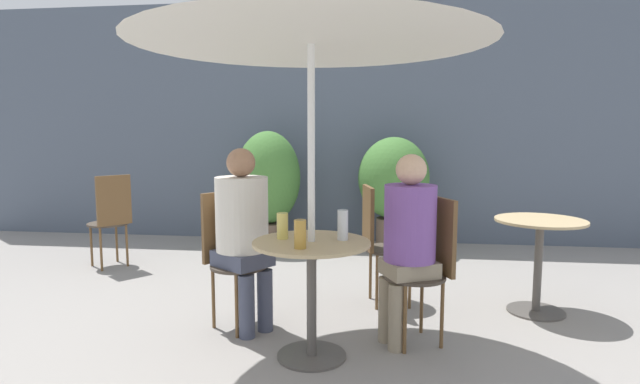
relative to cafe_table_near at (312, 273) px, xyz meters
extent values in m
plane|color=gray|center=(-0.17, -0.04, -0.53)|extent=(20.00, 20.00, 0.00)
cube|color=#4C5666|center=(-0.17, 3.41, 0.97)|extent=(10.00, 0.06, 3.00)
cylinder|color=#514C47|center=(0.00, 0.00, -0.52)|extent=(0.43, 0.43, 0.01)
cylinder|color=#514C47|center=(0.00, 0.00, -0.17)|extent=(0.06, 0.06, 0.69)
cylinder|color=tan|center=(0.00, 0.00, 0.18)|extent=(0.71, 0.71, 0.02)
cylinder|color=#514C47|center=(1.60, 0.98, -0.52)|extent=(0.43, 0.43, 0.01)
cylinder|color=#514C47|center=(1.60, 0.98, -0.17)|extent=(0.06, 0.06, 0.69)
cylinder|color=tan|center=(1.60, 0.98, 0.18)|extent=(0.66, 0.66, 0.02)
cylinder|color=#42382D|center=(0.63, 0.29, -0.08)|extent=(0.40, 0.40, 0.02)
cylinder|color=brown|center=(0.80, 0.23, -0.31)|extent=(0.02, 0.02, 0.43)
cylinder|color=brown|center=(0.69, 0.47, -0.31)|extent=(0.02, 0.02, 0.43)
cylinder|color=brown|center=(0.57, 0.12, -0.31)|extent=(0.02, 0.02, 0.43)
cylinder|color=brown|center=(0.46, 0.36, -0.31)|extent=(0.02, 0.02, 0.43)
cube|color=brown|center=(0.79, 0.37, 0.17)|extent=(0.17, 0.32, 0.50)
cylinder|color=#42382D|center=(-0.57, 0.40, -0.08)|extent=(0.40, 0.40, 0.02)
cylinder|color=brown|center=(-0.60, 0.58, -0.31)|extent=(0.02, 0.02, 0.43)
cylinder|color=brown|center=(-0.75, 0.37, -0.31)|extent=(0.02, 0.02, 0.43)
cylinder|color=brown|center=(-0.39, 0.43, -0.31)|extent=(0.02, 0.02, 0.43)
cylinder|color=brown|center=(-0.54, 0.22, -0.31)|extent=(0.02, 0.02, 0.43)
cube|color=brown|center=(-0.72, 0.50, 0.17)|extent=(0.22, 0.30, 0.50)
cylinder|color=#42382D|center=(-2.37, 1.81, -0.08)|extent=(0.40, 0.40, 0.02)
cylinder|color=brown|center=(-2.35, 1.63, -0.31)|extent=(0.02, 0.02, 0.43)
cylinder|color=brown|center=(-2.19, 1.83, -0.31)|extent=(0.02, 0.02, 0.43)
cylinder|color=brown|center=(-2.55, 1.79, -0.31)|extent=(0.02, 0.02, 0.43)
cylinder|color=brown|center=(-2.39, 2.00, -0.31)|extent=(0.02, 0.02, 0.43)
cube|color=brown|center=(-2.23, 1.70, 0.17)|extent=(0.24, 0.29, 0.50)
cylinder|color=#42382D|center=(0.48, 1.04, -0.08)|extent=(0.40, 0.40, 0.02)
cylinder|color=brown|center=(0.33, 1.14, -0.31)|extent=(0.02, 0.02, 0.43)
cylinder|color=brown|center=(0.38, 0.88, -0.31)|extent=(0.02, 0.02, 0.43)
cylinder|color=brown|center=(0.58, 1.19, -0.31)|extent=(0.02, 0.02, 0.43)
cylinder|color=brown|center=(0.64, 0.94, -0.31)|extent=(0.02, 0.02, 0.43)
cube|color=brown|center=(0.31, 1.00, 0.17)|extent=(0.10, 0.34, 0.50)
cylinder|color=gray|center=(0.45, 0.29, -0.31)|extent=(0.10, 0.10, 0.43)
cylinder|color=gray|center=(0.51, 0.16, -0.31)|extent=(0.10, 0.10, 0.43)
cube|color=gray|center=(0.59, 0.28, -0.02)|extent=(0.40, 0.39, 0.10)
cylinder|color=#7A4C9E|center=(0.59, 0.28, 0.27)|extent=(0.33, 0.33, 0.49)
sphere|color=#DBAD89|center=(0.59, 0.28, 0.61)|extent=(0.19, 0.19, 0.19)
cylinder|color=#42475B|center=(-0.47, 0.23, -0.31)|extent=(0.11, 0.11, 0.43)
cylinder|color=#42475B|center=(-0.38, 0.36, -0.31)|extent=(0.11, 0.11, 0.43)
cube|color=#42475B|center=(-0.54, 0.38, -0.02)|extent=(0.45, 0.45, 0.11)
cylinder|color=beige|center=(-0.54, 0.38, 0.29)|extent=(0.36, 0.36, 0.51)
sphere|color=#9E7051|center=(-0.54, 0.38, 0.64)|extent=(0.20, 0.20, 0.20)
cylinder|color=#DBC65B|center=(-0.19, 0.05, 0.27)|extent=(0.07, 0.07, 0.16)
cylinder|color=#B28433|center=(-0.04, -0.19, 0.27)|extent=(0.07, 0.07, 0.16)
cylinder|color=silver|center=(0.18, 0.06, 0.28)|extent=(0.07, 0.07, 0.18)
cylinder|color=brown|center=(-0.93, 2.84, -0.38)|extent=(0.36, 0.36, 0.30)
ellipsoid|color=#427533|center=(-0.93, 2.84, 0.32)|extent=(0.76, 0.76, 1.09)
cylinder|color=brown|center=(0.54, 2.93, -0.34)|extent=(0.39, 0.39, 0.38)
ellipsoid|color=#427533|center=(0.54, 2.93, 0.32)|extent=(0.82, 0.82, 0.95)
cylinder|color=silver|center=(0.00, 0.00, 0.55)|extent=(0.04, 0.04, 2.15)
cone|color=silver|center=(0.00, 0.00, 1.48)|extent=(2.07, 2.07, 0.28)
camera|label=1|loc=(0.42, -2.89, 0.83)|focal=28.00mm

